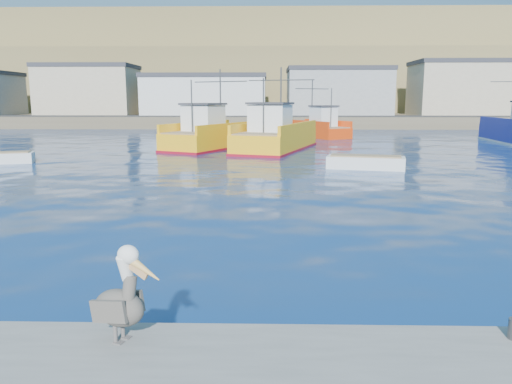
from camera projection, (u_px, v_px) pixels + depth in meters
ground at (295, 284)px, 10.74m from camera, size 260.00×260.00×0.00m
dock_bollards at (349, 327)px, 7.27m from camera, size 36.20×0.20×0.30m
far_shore at (270, 78)px, 116.45m from camera, size 200.00×81.00×24.00m
trawler_yellow_a at (213, 136)px, 40.85m from camera, size 7.96×11.44×6.47m
trawler_yellow_b at (276, 137)px, 39.24m from camera, size 7.25×12.10×6.53m
boat_orange at (318, 127)px, 53.03m from camera, size 6.93×8.67×6.07m
skiff_mid at (365, 164)px, 28.66m from camera, size 4.60×2.49×0.95m
pelican at (121, 300)px, 7.07m from camera, size 1.15×0.72×1.44m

